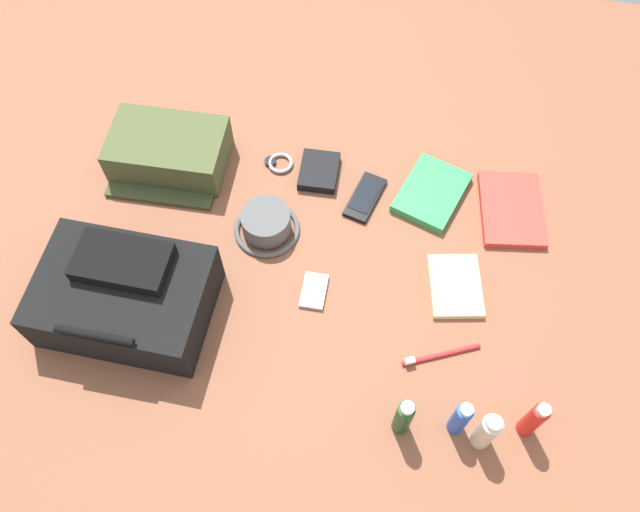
% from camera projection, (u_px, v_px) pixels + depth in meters
% --- Properties ---
extents(ground_plane, '(2.64, 2.02, 0.02)m').
position_uv_depth(ground_plane, '(320.00, 267.00, 1.46)').
color(ground_plane, brown).
rests_on(ground_plane, ground).
extents(backpack, '(0.35, 0.25, 0.15)m').
position_uv_depth(backpack, '(125.00, 295.00, 1.34)').
color(backpack, black).
rests_on(backpack, ground_plane).
extents(toiletry_pouch, '(0.27, 0.22, 0.10)m').
position_uv_depth(toiletry_pouch, '(169.00, 152.00, 1.54)').
color(toiletry_pouch, '#47512D').
rests_on(toiletry_pouch, ground_plane).
extents(bucket_hat, '(0.15, 0.15, 0.06)m').
position_uv_depth(bucket_hat, '(266.00, 224.00, 1.47)').
color(bucket_hat, '#555555').
rests_on(bucket_hat, ground_plane).
extents(sunscreen_spray, '(0.03, 0.03, 0.14)m').
position_uv_depth(sunscreen_spray, '(533.00, 420.00, 1.21)').
color(sunscreen_spray, red).
rests_on(sunscreen_spray, ground_plane).
extents(lotion_bottle, '(0.04, 0.04, 0.13)m').
position_uv_depth(lotion_bottle, '(486.00, 432.00, 1.20)').
color(lotion_bottle, beige).
rests_on(lotion_bottle, ground_plane).
extents(deodorant_spray, '(0.03, 0.03, 0.13)m').
position_uv_depth(deodorant_spray, '(460.00, 419.00, 1.22)').
color(deodorant_spray, blue).
rests_on(deodorant_spray, ground_plane).
extents(shampoo_bottle, '(0.03, 0.03, 0.14)m').
position_uv_depth(shampoo_bottle, '(403.00, 417.00, 1.21)').
color(shampoo_bottle, '#19471E').
rests_on(shampoo_bottle, ground_plane).
extents(paperback_novel, '(0.17, 0.22, 0.02)m').
position_uv_depth(paperback_novel, '(511.00, 210.00, 1.51)').
color(paperback_novel, red).
rests_on(paperback_novel, ground_plane).
extents(travel_guidebook, '(0.18, 0.21, 0.02)m').
position_uv_depth(travel_guidebook, '(431.00, 193.00, 1.53)').
color(travel_guidebook, '#2D934C').
rests_on(travel_guidebook, ground_plane).
extents(cell_phone, '(0.09, 0.14, 0.01)m').
position_uv_depth(cell_phone, '(365.00, 197.00, 1.53)').
color(cell_phone, black).
rests_on(cell_phone, ground_plane).
extents(media_player, '(0.05, 0.08, 0.01)m').
position_uv_depth(media_player, '(312.00, 290.00, 1.41)').
color(media_player, '#B7B7BC').
rests_on(media_player, ground_plane).
extents(wristwatch, '(0.07, 0.06, 0.01)m').
position_uv_depth(wristwatch, '(279.00, 163.00, 1.58)').
color(wristwatch, '#99999E').
rests_on(wristwatch, ground_plane).
extents(toothbrush, '(0.16, 0.08, 0.02)m').
position_uv_depth(toothbrush, '(437.00, 356.00, 1.34)').
color(toothbrush, red).
rests_on(toothbrush, ground_plane).
extents(wallet, '(0.09, 0.11, 0.02)m').
position_uv_depth(wallet, '(319.00, 171.00, 1.56)').
color(wallet, black).
rests_on(wallet, ground_plane).
extents(notepad, '(0.14, 0.17, 0.02)m').
position_uv_depth(notepad, '(455.00, 286.00, 1.41)').
color(notepad, beige).
rests_on(notepad, ground_plane).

